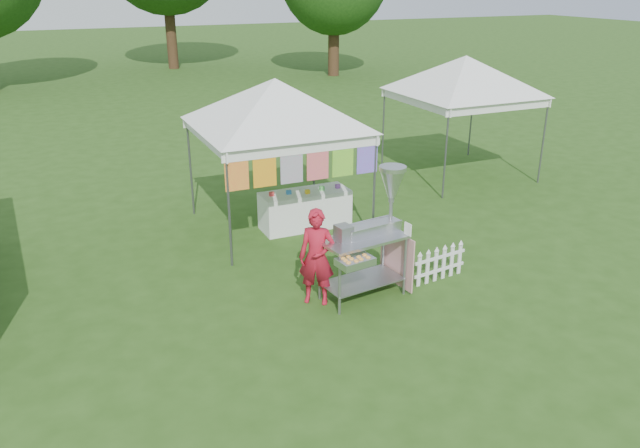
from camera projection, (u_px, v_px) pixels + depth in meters
name	position (u px, v px, depth m)	size (l,w,h in m)	color
ground	(357.00, 301.00, 9.86)	(120.00, 120.00, 0.00)	#274914
canopy_main	(275.00, 79.00, 11.72)	(4.24, 4.24, 3.45)	#59595E
canopy_right	(467.00, 56.00, 15.09)	(4.24, 4.24, 3.45)	#59595E
donut_cart	(376.00, 223.00, 9.66)	(1.49, 1.19, 2.07)	gray
vendor	(317.00, 257.00, 9.56)	(0.56, 0.37, 1.54)	#A61426
picket_fence	(440.00, 264.00, 10.45)	(1.07, 0.17, 0.56)	white
display_table	(305.00, 209.00, 12.65)	(1.80, 0.70, 0.76)	white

